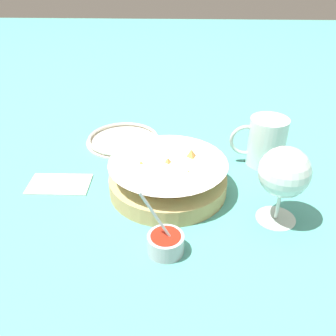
{
  "coord_description": "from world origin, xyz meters",
  "views": [
    {
      "loc": [
        -0.04,
        0.63,
        0.47
      ],
      "look_at": [
        -0.01,
        -0.03,
        0.06
      ],
      "focal_mm": 40.0,
      "sensor_mm": 36.0,
      "label": 1
    }
  ],
  "objects_px": {
    "wine_glass": "(284,174)",
    "beer_mug": "(266,143)",
    "food_basket": "(168,178)",
    "side_plate": "(123,139)",
    "sauce_cup": "(166,242)"
  },
  "relations": [
    {
      "from": "sauce_cup",
      "to": "wine_glass",
      "type": "distance_m",
      "value": 0.25
    },
    {
      "from": "food_basket",
      "to": "sauce_cup",
      "type": "relative_size",
      "value": 2.0
    },
    {
      "from": "sauce_cup",
      "to": "beer_mug",
      "type": "distance_m",
      "value": 0.38
    },
    {
      "from": "side_plate",
      "to": "sauce_cup",
      "type": "bearing_deg",
      "value": 107.96
    },
    {
      "from": "wine_glass",
      "to": "side_plate",
      "type": "height_order",
      "value": "wine_glass"
    },
    {
      "from": "sauce_cup",
      "to": "side_plate",
      "type": "relative_size",
      "value": 0.64
    },
    {
      "from": "food_basket",
      "to": "side_plate",
      "type": "xyz_separation_m",
      "value": [
        0.13,
        -0.22,
        -0.03
      ]
    },
    {
      "from": "food_basket",
      "to": "sauce_cup",
      "type": "xyz_separation_m",
      "value": [
        -0.0,
        0.18,
        -0.01
      ]
    },
    {
      "from": "wine_glass",
      "to": "beer_mug",
      "type": "height_order",
      "value": "wine_glass"
    },
    {
      "from": "wine_glass",
      "to": "beer_mug",
      "type": "bearing_deg",
      "value": -93.49
    },
    {
      "from": "sauce_cup",
      "to": "side_plate",
      "type": "distance_m",
      "value": 0.42
    },
    {
      "from": "food_basket",
      "to": "beer_mug",
      "type": "distance_m",
      "value": 0.26
    },
    {
      "from": "beer_mug",
      "to": "side_plate",
      "type": "relative_size",
      "value": 0.68
    },
    {
      "from": "beer_mug",
      "to": "side_plate",
      "type": "xyz_separation_m",
      "value": [
        0.35,
        -0.09,
        -0.05
      ]
    },
    {
      "from": "food_basket",
      "to": "beer_mug",
      "type": "height_order",
      "value": "beer_mug"
    }
  ]
}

